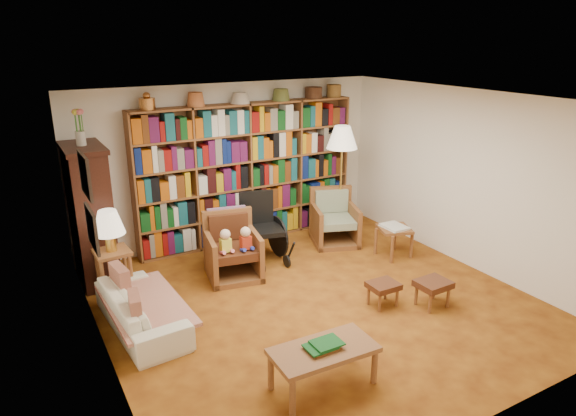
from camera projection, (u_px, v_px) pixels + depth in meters
floor at (316, 301)px, 6.45m from camera, size 5.00×5.00×0.00m
ceiling at (320, 100)px, 5.65m from camera, size 5.00×5.00×0.00m
wall_back at (232, 163)px, 8.11m from camera, size 5.00×0.00×5.00m
wall_front at (491, 296)px, 3.99m from camera, size 5.00×0.00×5.00m
wall_left at (97, 249)px, 4.88m from camera, size 0.00×5.00×5.00m
wall_right at (467, 179)px, 7.22m from camera, size 0.00×5.00×5.00m
bookshelf at (248, 169)px, 8.09m from camera, size 3.60×0.30×2.42m
curio_cabinet at (91, 213)px, 6.74m from camera, size 0.50×0.95×2.40m
framed_pictures at (89, 202)px, 5.02m from camera, size 0.03×0.52×0.97m
sofa at (141, 309)px, 5.81m from camera, size 1.64×0.73×0.47m
sofa_throw at (145, 303)px, 5.81m from camera, size 0.85×1.50×0.04m
cushion_left at (120, 282)px, 5.97m from camera, size 0.17×0.41×0.39m
cushion_right at (135, 309)px, 5.39m from camera, size 0.16×0.37×0.36m
side_table_lamp at (113, 263)px, 6.41m from camera, size 0.44×0.44×0.64m
table_lamp at (108, 224)px, 6.24m from camera, size 0.39×0.39×0.53m
armchair_leather at (231, 250)px, 7.08m from camera, size 0.84×0.86×0.90m
armchair_sage at (332, 222)px, 8.24m from camera, size 0.92×0.92×0.86m
wheelchair at (261, 230)px, 7.50m from camera, size 0.61×0.82×1.03m
floor_lamp at (342, 142)px, 8.02m from camera, size 0.49×0.49×1.84m
side_table_papers at (394, 232)px, 7.65m from camera, size 0.57×0.57×0.49m
footstool_a at (383, 287)px, 6.28m from camera, size 0.37×0.31×0.31m
footstool_b at (433, 286)px, 6.26m from camera, size 0.41×0.35×0.34m
coffee_table at (324, 353)px, 4.79m from camera, size 1.01×0.53×0.47m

